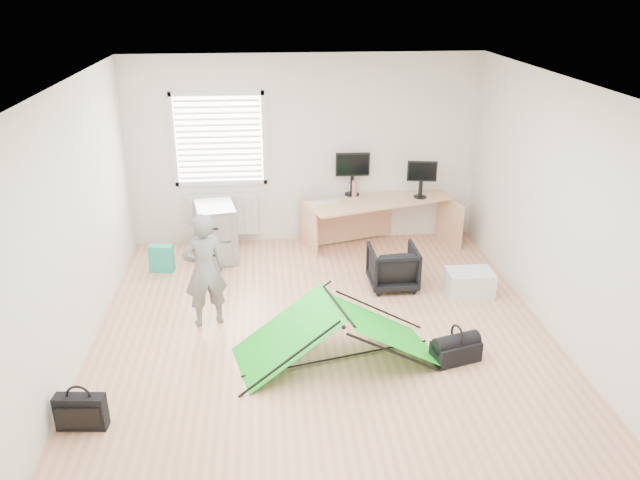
{
  "coord_description": "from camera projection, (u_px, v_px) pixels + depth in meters",
  "views": [
    {
      "loc": [
        -0.58,
        -5.91,
        3.61
      ],
      "look_at": [
        0.0,
        0.4,
        0.95
      ],
      "focal_mm": 35.0,
      "sensor_mm": 36.0,
      "label": 1
    }
  ],
  "objects": [
    {
      "name": "thermos",
      "position": [
        354.0,
        189.0,
        8.92
      ],
      "size": [
        0.09,
        0.09,
        0.24
      ],
      "primitive_type": "cylinder",
      "rotation": [
        0.0,
        0.0,
        0.4
      ],
      "color": "#B76966",
      "rests_on": "desk"
    },
    {
      "name": "storage_crate",
      "position": [
        469.0,
        283.0,
        7.67
      ],
      "size": [
        0.56,
        0.39,
        0.31
      ],
      "primitive_type": "cube",
      "rotation": [
        0.0,
        0.0,
        -0.01
      ],
      "color": "silver",
      "rests_on": "ground"
    },
    {
      "name": "white_box",
      "position": [
        308.0,
        336.0,
        6.73
      ],
      "size": [
        0.11,
        0.11,
        0.09
      ],
      "primitive_type": "cube",
      "rotation": [
        0.0,
        0.0,
        -0.24
      ],
      "color": "silver",
      "rests_on": "ground"
    },
    {
      "name": "tote_bag",
      "position": [
        162.0,
        258.0,
        8.27
      ],
      "size": [
        0.33,
        0.19,
        0.37
      ],
      "primitive_type": "cube",
      "rotation": [
        0.0,
        0.0,
        -0.17
      ],
      "color": "teal",
      "rests_on": "ground"
    },
    {
      "name": "ground",
      "position": [
        323.0,
        333.0,
        6.87
      ],
      "size": [
        5.5,
        5.5,
        0.0
      ],
      "primitive_type": "plane",
      "color": "tan",
      "rests_on": "ground"
    },
    {
      "name": "filing_cabinet",
      "position": [
        216.0,
        232.0,
        8.57
      ],
      "size": [
        0.61,
        0.75,
        0.78
      ],
      "primitive_type": "cube",
      "rotation": [
        0.0,
        0.0,
        0.17
      ],
      "color": "gray",
      "rests_on": "ground"
    },
    {
      "name": "duffel_bag",
      "position": [
        456.0,
        351.0,
        6.35
      ],
      "size": [
        0.53,
        0.37,
        0.21
      ],
      "primitive_type": "cube",
      "rotation": [
        0.0,
        0.0,
        0.28
      ],
      "color": "black",
      "rests_on": "ground"
    },
    {
      "name": "back_wall",
      "position": [
        305.0,
        151.0,
        8.88
      ],
      "size": [
        5.0,
        0.02,
        2.7
      ],
      "primitive_type": "cube",
      "color": "silver",
      "rests_on": "ground"
    },
    {
      "name": "window",
      "position": [
        219.0,
        139.0,
        8.66
      ],
      "size": [
        1.2,
        0.06,
        1.2
      ],
      "primitive_type": "cube",
      "color": "silver",
      "rests_on": "back_wall"
    },
    {
      "name": "kite",
      "position": [
        338.0,
        333.0,
        6.29
      ],
      "size": [
        2.17,
        1.34,
        0.63
      ],
      "primitive_type": null,
      "rotation": [
        0.0,
        0.0,
        0.24
      ],
      "color": "#11BB1D",
      "rests_on": "ground"
    },
    {
      "name": "desk",
      "position": [
        379.0,
        223.0,
        9.0
      ],
      "size": [
        2.2,
        1.26,
        0.71
      ],
      "primitive_type": "cube",
      "rotation": [
        0.0,
        0.0,
        0.3
      ],
      "color": "tan",
      "rests_on": "ground"
    },
    {
      "name": "office_chair",
      "position": [
        393.0,
        267.0,
        7.82
      ],
      "size": [
        0.59,
        0.61,
        0.54
      ],
      "primitive_type": "imported",
      "rotation": [
        0.0,
        0.0,
        3.16
      ],
      "color": "black",
      "rests_on": "ground"
    },
    {
      "name": "keyboard",
      "position": [
        326.0,
        203.0,
        8.69
      ],
      "size": [
        0.42,
        0.2,
        0.02
      ],
      "primitive_type": "cube",
      "rotation": [
        0.0,
        0.0,
        0.16
      ],
      "color": "beige",
      "rests_on": "desk"
    },
    {
      "name": "monitor_right",
      "position": [
        421.0,
        184.0,
        8.86
      ],
      "size": [
        0.42,
        0.16,
        0.4
      ],
      "primitive_type": "cube",
      "rotation": [
        0.0,
        0.0,
        -0.17
      ],
      "color": "black",
      "rests_on": "desk"
    },
    {
      "name": "monitor_left",
      "position": [
        352.0,
        180.0,
        8.96
      ],
      "size": [
        0.49,
        0.11,
        0.46
      ],
      "primitive_type": "cube",
      "rotation": [
        0.0,
        0.0,
        -0.02
      ],
      "color": "black",
      "rests_on": "desk"
    },
    {
      "name": "radiator",
      "position": [
        224.0,
        215.0,
        9.05
      ],
      "size": [
        1.0,
        0.12,
        0.6
      ],
      "primitive_type": "cube",
      "color": "silver",
      "rests_on": "back_wall"
    },
    {
      "name": "person",
      "position": [
        205.0,
        270.0,
        6.83
      ],
      "size": [
        0.56,
        0.45,
        1.32
      ],
      "primitive_type": "imported",
      "rotation": [
        0.0,
        0.0,
        3.45
      ],
      "color": "slate",
      "rests_on": "ground"
    },
    {
      "name": "laptop_bag",
      "position": [
        81.0,
        412.0,
        5.37
      ],
      "size": [
        0.45,
        0.18,
        0.33
      ],
      "primitive_type": "cube",
      "rotation": [
        0.0,
        0.0,
        -0.11
      ],
      "color": "black",
      "rests_on": "ground"
    }
  ]
}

